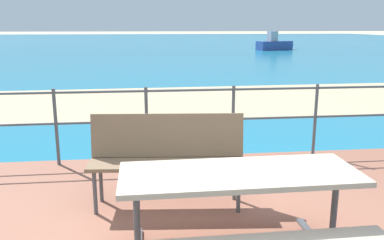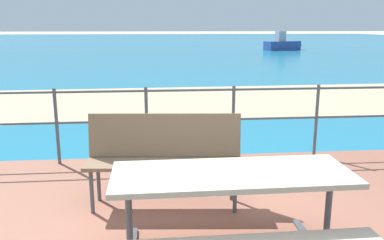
{
  "view_description": "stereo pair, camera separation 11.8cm",
  "coord_description": "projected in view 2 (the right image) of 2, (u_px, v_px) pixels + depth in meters",
  "views": [
    {
      "loc": [
        -0.59,
        -2.85,
        1.88
      ],
      "look_at": [
        0.02,
        2.43,
        0.62
      ],
      "focal_mm": 37.66,
      "sensor_mm": 36.0,
      "label": 1
    },
    {
      "loc": [
        -0.47,
        -2.86,
        1.88
      ],
      "look_at": [
        0.02,
        2.43,
        0.62
      ],
      "focal_mm": 37.66,
      "sensor_mm": 36.0,
      "label": 2
    }
  ],
  "objects": [
    {
      "name": "sea_water",
      "position": [
        158.0,
        43.0,
        42.0
      ],
      "size": [
        90.0,
        90.0,
        0.01
      ],
      "primitive_type": "cube",
      "color": "teal",
      "rests_on": "ground"
    },
    {
      "name": "beach_strip",
      "position": [
        174.0,
        101.0,
        10.21
      ],
      "size": [
        54.1,
        5.94,
        0.01
      ],
      "primitive_type": "cube",
      "rotation": [
        0.0,
        0.0,
        0.03
      ],
      "color": "tan",
      "rests_on": "ground"
    },
    {
      "name": "picnic_table",
      "position": [
        232.0,
        195.0,
        2.97
      ],
      "size": [
        1.77,
        1.29,
        0.78
      ],
      "rotation": [
        0.0,
        0.0,
        0.01
      ],
      "color": "tan",
      "rests_on": "patio_paving"
    },
    {
      "name": "park_bench",
      "position": [
        164.0,
        151.0,
        4.1
      ],
      "size": [
        1.6,
        0.56,
        0.94
      ],
      "rotation": [
        0.0,
        0.0,
        -0.09
      ],
      "color": "#7A6047",
      "rests_on": "patio_paving"
    },
    {
      "name": "railing_fence",
      "position": [
        190.0,
        114.0,
        5.44
      ],
      "size": [
        5.94,
        0.04,
        1.02
      ],
      "color": "#4C5156",
      "rests_on": "patio_paving"
    },
    {
      "name": "boat_near",
      "position": [
        283.0,
        45.0,
        30.76
      ],
      "size": [
        3.39,
        1.85,
        1.41
      ],
      "rotation": [
        0.0,
        0.0,
        0.35
      ],
      "color": "#2D478C",
      "rests_on": "sea_water"
    }
  ]
}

